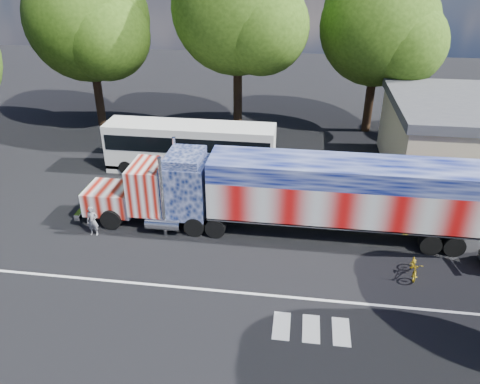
# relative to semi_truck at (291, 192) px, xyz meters

# --- Properties ---
(ground) EXTENTS (100.00, 100.00, 0.00)m
(ground) POSITION_rel_semi_truck_xyz_m (-2.78, -2.51, -2.34)
(ground) COLOR black
(lane_markings) EXTENTS (30.00, 2.67, 0.01)m
(lane_markings) POSITION_rel_semi_truck_xyz_m (-1.07, -6.28, -2.33)
(lane_markings) COLOR silver
(lane_markings) RESTS_ON ground
(semi_truck) EXTENTS (21.29, 3.36, 4.54)m
(semi_truck) POSITION_rel_semi_truck_xyz_m (0.00, 0.00, 0.00)
(semi_truck) COLOR black
(semi_truck) RESTS_ON ground
(coach_bus) EXTENTS (11.36, 2.65, 3.31)m
(coach_bus) POSITION_rel_semi_truck_xyz_m (-7.03, 6.79, -0.62)
(coach_bus) COLOR white
(coach_bus) RESTS_ON ground
(woman) EXTENTS (0.64, 0.43, 1.70)m
(woman) POSITION_rel_semi_truck_xyz_m (-10.35, -1.85, -1.49)
(woman) COLOR slate
(woman) RESTS_ON ground
(bicycle) EXTENTS (0.83, 1.76, 0.89)m
(bicycle) POSITION_rel_semi_truck_xyz_m (5.97, -3.08, -1.89)
(bicycle) COLOR gold
(bicycle) RESTS_ON ground
(tree_nw_a) EXTENTS (10.10, 9.61, 13.48)m
(tree_nw_a) POSITION_rel_semi_truck_xyz_m (-16.62, 14.74, 6.28)
(tree_nw_a) COLOR black
(tree_nw_a) RESTS_ON ground
(tree_n_mid) EXTENTS (10.26, 9.77, 14.56)m
(tree_n_mid) POSITION_rel_semi_truck_xyz_m (-4.78, 14.63, 7.28)
(tree_n_mid) COLOR black
(tree_n_mid) RESTS_ON ground
(tree_ne_a) EXTENTS (9.38, 8.93, 12.78)m
(tree_ne_a) POSITION_rel_semi_truck_xyz_m (5.79, 16.43, 5.92)
(tree_ne_a) COLOR black
(tree_ne_a) RESTS_ON ground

